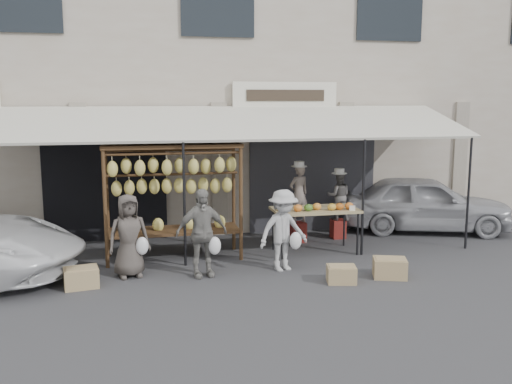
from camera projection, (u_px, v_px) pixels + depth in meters
ground_plane at (250, 281)px, 9.74m from camera, size 90.00×90.00×0.00m
shophouse at (202, 77)px, 15.42m from camera, size 24.00×6.15×7.30m
awning at (228, 124)px, 11.52m from camera, size 10.00×2.35×2.92m
banana_rack at (173, 179)px, 10.83m from camera, size 2.60×0.90×2.24m
produce_table at (316, 210)px, 11.37m from camera, size 1.70×0.90×1.04m
vendor_left at (299, 194)px, 12.24m from camera, size 0.52×0.42×1.25m
vendor_right at (339, 196)px, 12.59m from camera, size 0.61×0.52×1.07m
customer_left at (129, 236)px, 9.85m from camera, size 0.80×0.61×1.46m
customer_mid at (202, 233)px, 9.86m from camera, size 0.96×0.53×1.56m
customer_right at (283, 230)px, 10.22m from camera, size 1.07×0.79×1.48m
stool_left at (298, 232)px, 12.37m from camera, size 0.34×0.34×0.43m
stool_right at (338, 229)px, 12.71m from camera, size 0.33×0.33×0.41m
crate_near_a at (341, 274)px, 9.62m from camera, size 0.54×0.46×0.29m
crate_near_b at (390, 268)px, 9.89m from camera, size 0.66×0.58×0.33m
crate_far at (81, 278)px, 9.37m from camera, size 0.60×0.50×0.33m
sedan at (425, 203)px, 13.35m from camera, size 4.16×2.71×1.32m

